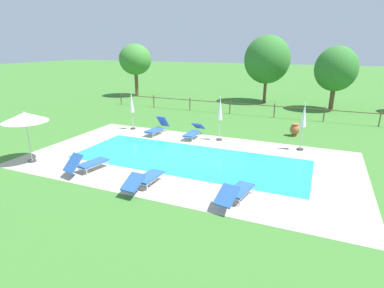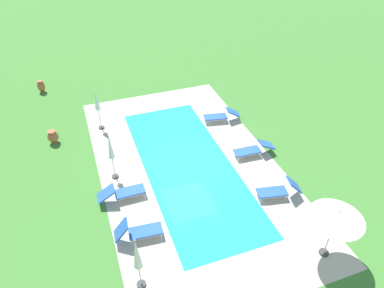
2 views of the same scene
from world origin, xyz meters
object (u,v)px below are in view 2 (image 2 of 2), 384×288
(patio_umbrella_closed_row_mid_west, at_px, (111,149))
(terracotta_urn_near_fence, at_px, (53,136))
(sun_lounger_north_far, at_px, (278,190))
(sun_lounger_north_end, at_px, (253,149))
(patio_umbrella_closed_row_centre, at_px, (137,256))
(terracotta_urn_by_tree, at_px, (41,86))
(patio_umbrella_closed_row_west, at_px, (97,102))
(patio_umbrella_open_foreground, at_px, (337,215))
(sun_lounger_north_near_steps, at_px, (139,231))
(sun_lounger_south_near_corner, at_px, (123,192))
(sun_lounger_north_mid, at_px, (221,116))

(patio_umbrella_closed_row_mid_west, relative_size, terracotta_urn_near_fence, 3.38)
(sun_lounger_north_far, xyz_separation_m, sun_lounger_north_end, (3.00, -0.34, -0.03))
(sun_lounger_north_end, bearing_deg, sun_lounger_north_far, 173.50)
(patio_umbrella_closed_row_centre, xyz_separation_m, terracotta_urn_by_tree, (15.72, 2.89, -1.18))
(patio_umbrella_closed_row_west, bearing_deg, patio_umbrella_closed_row_mid_west, -179.91)
(patio_umbrella_closed_row_centre, distance_m, terracotta_urn_by_tree, 16.02)
(sun_lounger_north_end, distance_m, patio_umbrella_closed_row_west, 8.58)
(patio_umbrella_open_foreground, xyz_separation_m, terracotta_urn_near_fence, (10.67, 9.12, -1.69))
(patio_umbrella_open_foreground, height_order, terracotta_urn_near_fence, patio_umbrella_open_foreground)
(sun_lounger_north_near_steps, bearing_deg, patio_umbrella_closed_row_centre, 168.86)
(terracotta_urn_near_fence, bearing_deg, patio_umbrella_open_foreground, -139.49)
(sun_lounger_north_near_steps, bearing_deg, patio_umbrella_closed_row_mid_west, 3.87)
(sun_lounger_north_near_steps, distance_m, sun_lounger_south_near_corner, 2.32)
(patio_umbrella_open_foreground, relative_size, terracotta_urn_by_tree, 2.91)
(terracotta_urn_by_tree, bearing_deg, patio_umbrella_closed_row_west, -151.53)
(patio_umbrella_open_foreground, distance_m, patio_umbrella_closed_row_centre, 6.80)
(sun_lounger_north_far, bearing_deg, patio_umbrella_closed_row_centre, 107.85)
(terracotta_urn_near_fence, bearing_deg, sun_lounger_north_near_steps, -159.79)
(sun_lounger_north_far, bearing_deg, patio_umbrella_open_foreground, -178.34)
(patio_umbrella_closed_row_west, relative_size, terracotta_urn_by_tree, 3.03)
(terracotta_urn_by_tree, bearing_deg, terracotta_urn_near_fence, -175.59)
(sun_lounger_north_far, height_order, terracotta_urn_by_tree, sun_lounger_north_far)
(sun_lounger_north_end, height_order, terracotta_urn_near_fence, terracotta_urn_near_fence)
(sun_lounger_north_near_steps, distance_m, patio_umbrella_closed_row_west, 8.27)
(patio_umbrella_closed_row_west, bearing_deg, patio_umbrella_open_foreground, -149.60)
(patio_umbrella_closed_row_mid_west, bearing_deg, terracotta_urn_near_fence, 33.83)
(sun_lounger_north_end, distance_m, patio_umbrella_closed_row_centre, 8.72)
(patio_umbrella_closed_row_mid_west, height_order, patio_umbrella_closed_row_centre, patio_umbrella_closed_row_mid_west)
(patio_umbrella_closed_row_centre, distance_m, terracotta_urn_near_fence, 10.00)
(terracotta_urn_near_fence, bearing_deg, patio_umbrella_closed_row_west, -78.19)
(sun_lounger_north_far, distance_m, sun_lounger_north_end, 3.02)
(sun_lounger_south_near_corner, xyz_separation_m, terracotta_urn_by_tree, (11.40, 3.13, 0.07))
(patio_umbrella_closed_row_west, bearing_deg, sun_lounger_south_near_corner, -178.86)
(sun_lounger_north_end, distance_m, patio_umbrella_open_foreground, 6.41)
(terracotta_urn_by_tree, bearing_deg, sun_lounger_north_mid, -126.76)
(sun_lounger_south_near_corner, height_order, patio_umbrella_closed_row_mid_west, patio_umbrella_closed_row_mid_west)
(patio_umbrella_closed_row_mid_west, distance_m, terracotta_urn_near_fence, 4.75)
(sun_lounger_north_end, bearing_deg, terracotta_urn_near_fence, 64.32)
(sun_lounger_north_end, relative_size, sun_lounger_south_near_corner, 1.03)
(sun_lounger_north_mid, bearing_deg, sun_lounger_north_near_steps, 136.26)
(patio_umbrella_open_foreground, bearing_deg, sun_lounger_north_far, 1.66)
(patio_umbrella_closed_row_west, distance_m, terracotta_urn_near_fence, 2.89)
(sun_lounger_south_near_corner, bearing_deg, patio_umbrella_closed_row_west, 1.14)
(patio_umbrella_closed_row_mid_west, bearing_deg, sun_lounger_north_mid, -67.24)
(sun_lounger_south_near_corner, relative_size, patio_umbrella_closed_row_west, 0.84)
(patio_umbrella_closed_row_west, height_order, terracotta_urn_near_fence, patio_umbrella_closed_row_west)
(sun_lounger_north_mid, relative_size, patio_umbrella_closed_row_west, 0.87)
(sun_lounger_north_near_steps, height_order, sun_lounger_north_end, sun_lounger_north_near_steps)
(sun_lounger_north_far, relative_size, terracotta_urn_near_fence, 2.72)
(patio_umbrella_closed_row_west, distance_m, patio_umbrella_closed_row_mid_west, 4.34)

